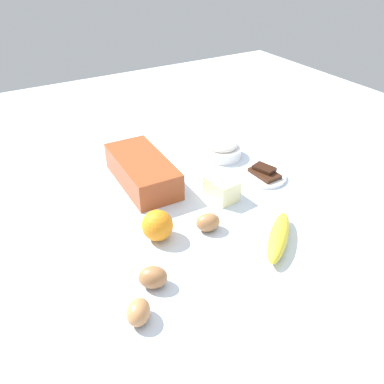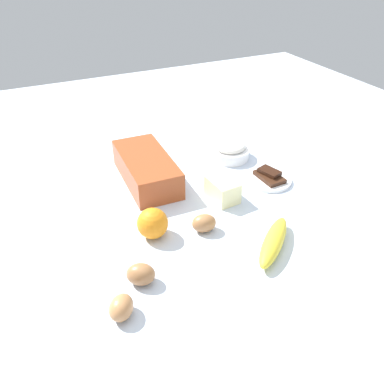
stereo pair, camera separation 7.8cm
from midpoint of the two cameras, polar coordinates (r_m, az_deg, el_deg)
name	(u,v)px [view 1 (the left image)]	position (r m, az deg, el deg)	size (l,w,h in m)	color
ground_plane	(192,207)	(1.07, -2.09, -2.27)	(2.40, 2.40, 0.02)	silver
loaf_pan	(142,170)	(1.15, -9.15, 3.09)	(0.28, 0.14, 0.08)	#9E4723
flour_bowl	(222,149)	(1.29, 2.65, 6.25)	(0.13, 0.13, 0.06)	white
banana	(279,237)	(0.94, 10.12, -6.44)	(0.19, 0.04, 0.04)	yellow
orange_fruit	(157,225)	(0.94, -7.41, -4.88)	(0.08, 0.08, 0.08)	orange
butter_block	(221,188)	(1.08, 2.21, 0.48)	(0.09, 0.06, 0.06)	#F4EDB2
egg_near_butter	(153,277)	(0.84, -8.41, -12.19)	(0.05, 0.05, 0.06)	#A16C41
egg_beside_bowl	(208,222)	(0.97, 0.01, -4.47)	(0.05, 0.05, 0.06)	#AB7345
egg_loose	(138,312)	(0.78, -10.75, -16.80)	(0.05, 0.05, 0.06)	#B87D4B
chocolate_plate	(264,175)	(1.19, 8.58, 2.43)	(0.13, 0.13, 0.03)	white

